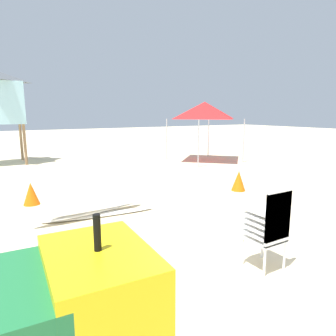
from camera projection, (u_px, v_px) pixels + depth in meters
The scene contains 6 objects.
ground at pixel (238, 272), 4.41m from camera, with size 80.00×80.00×0.00m, color beige.
stacked_plastic_chairs at pixel (271, 221), 4.35m from camera, with size 0.48×0.48×1.29m.
surfboard_pile at pixel (98, 211), 6.76m from camera, with size 2.72×0.74×0.24m.
popup_canopy at pixel (205, 110), 14.16m from camera, with size 2.64×2.64×2.77m.
traffic_cone_near at pixel (239, 181), 8.95m from camera, with size 0.41×0.41×0.59m, color orange.
traffic_cone_far at pixel (31, 194), 7.58m from camera, with size 0.40×0.40×0.57m, color orange.
Camera 1 is at (-2.98, -2.96, 2.28)m, focal length 32.46 mm.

